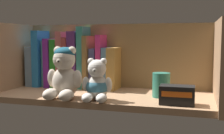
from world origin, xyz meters
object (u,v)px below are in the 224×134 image
(book_4, at_px, (60,63))
(book_11, at_px, (102,62))
(book_5, at_px, (66,59))
(book_13, at_px, (115,68))
(teddy_bear_larger, at_px, (64,74))
(book_2, at_px, (49,63))
(book_12, at_px, (108,68))
(book_0, at_px, (37,66))
(book_10, at_px, (96,68))
(book_3, at_px, (54,62))
(teddy_bear_smaller, at_px, (97,84))
(pillar_candle, at_px, (161,85))
(book_1, at_px, (43,58))
(book_7, at_px, (78,59))
(book_8, at_px, (85,57))
(book_6, at_px, (71,62))
(book_9, at_px, (91,62))
(small_product_box, at_px, (177,95))

(book_4, bearing_deg, book_11, 0.00)
(book_5, distance_m, book_13, 0.20)
(book_11, height_order, teddy_bear_larger, book_11)
(book_2, bearing_deg, teddy_bear_larger, -51.71)
(book_5, bearing_deg, book_12, 0.00)
(book_0, bearing_deg, book_10, -0.00)
(book_2, bearing_deg, book_3, -0.00)
(book_5, bearing_deg, book_11, 0.00)
(teddy_bear_smaller, height_order, pillar_candle, teddy_bear_smaller)
(book_0, relative_size, book_3, 0.83)
(book_1, bearing_deg, book_4, 0.00)
(book_7, xyz_separation_m, book_12, (0.12, 0.00, -0.03))
(book_4, distance_m, book_10, 0.15)
(book_4, relative_size, book_8, 0.80)
(book_0, height_order, book_7, book_7)
(book_4, distance_m, book_6, 0.05)
(book_1, relative_size, book_2, 1.22)
(book_5, height_order, book_9, book_5)
(book_8, height_order, teddy_bear_smaller, book_8)
(book_4, xyz_separation_m, book_12, (0.20, 0.00, -0.01))
(book_2, distance_m, small_product_box, 0.56)
(book_6, xyz_separation_m, teddy_bear_larger, (0.07, -0.21, -0.02))
(book_4, relative_size, small_product_box, 1.89)
(book_0, xyz_separation_m, teddy_bear_larger, (0.23, -0.21, -0.00))
(book_12, bearing_deg, book_10, 180.00)
(book_6, bearing_deg, book_12, -0.00)
(book_9, distance_m, book_13, 0.10)
(book_1, bearing_deg, book_2, 0.00)
(book_10, relative_size, small_product_box, 1.54)
(book_2, xyz_separation_m, teddy_bear_smaller, (0.28, -0.22, -0.04))
(book_1, bearing_deg, book_0, 180.00)
(book_8, bearing_deg, small_product_box, -29.70)
(book_3, height_order, teddy_bear_smaller, book_3)
(book_5, height_order, book_7, book_7)
(book_9, bearing_deg, book_11, -0.00)
(book_0, distance_m, book_1, 0.04)
(book_3, relative_size, book_12, 1.22)
(book_11, xyz_separation_m, small_product_box, (0.29, -0.21, -0.07))
(book_6, relative_size, book_10, 1.28)
(pillar_candle, bearing_deg, teddy_bear_larger, -162.03)
(pillar_candle, distance_m, small_product_box, 0.10)
(book_4, distance_m, book_7, 0.08)
(book_0, bearing_deg, teddy_bear_larger, -43.47)
(book_9, distance_m, book_11, 0.05)
(book_6, height_order, pillar_candle, book_6)
(book_5, height_order, book_6, book_5)
(book_1, height_order, book_9, book_1)
(book_7, distance_m, book_11, 0.10)
(book_1, height_order, book_8, book_8)
(book_9, bearing_deg, pillar_candle, -22.88)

